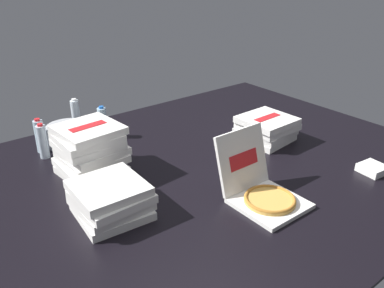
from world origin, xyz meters
TOP-DOWN VIEW (x-y plane):
  - ground_plane at (0.00, 0.00)m, footprint 3.20×2.40m
  - open_pizza_box at (0.04, -0.48)m, footprint 0.34×0.45m
  - pizza_stack_center_far at (-0.67, -0.08)m, footprint 0.37×0.38m
  - pizza_stack_right_mid at (-0.55, 0.38)m, footprint 0.39×0.39m
  - pizza_stack_center_near at (0.66, 0.06)m, footprint 0.39×0.39m
  - ice_bucket at (-0.50, 0.87)m, footprint 0.29×0.29m
  - water_bottle_0 at (-0.24, 0.84)m, footprint 0.06×0.06m
  - water_bottle_1 at (-0.71, 0.78)m, footprint 0.06×0.06m
  - water_bottle_2 at (-0.69, 0.88)m, footprint 0.06×0.06m
  - water_bottle_3 at (-0.33, 1.12)m, footprint 0.06×0.06m
  - napkin_pile at (0.83, -0.69)m, footprint 0.16×0.16m

SIDE VIEW (x-z plane):
  - ground_plane at x=0.00m, z-range -0.02..0.00m
  - napkin_pile at x=0.83m, z-range 0.00..0.05m
  - open_pizza_box at x=0.04m, z-range -0.11..0.25m
  - ice_bucket at x=-0.50m, z-range 0.00..0.15m
  - pizza_stack_center_far at x=-0.67m, z-range 0.00..0.18m
  - pizza_stack_center_near at x=0.66m, z-range 0.00..0.18m
  - water_bottle_0 at x=-0.24m, z-range -0.01..0.24m
  - water_bottle_1 at x=-0.71m, z-range -0.01..0.24m
  - water_bottle_2 at x=-0.69m, z-range -0.01..0.24m
  - water_bottle_3 at x=-0.33m, z-range -0.01..0.24m
  - pizza_stack_right_mid at x=-0.55m, z-range 0.00..0.32m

